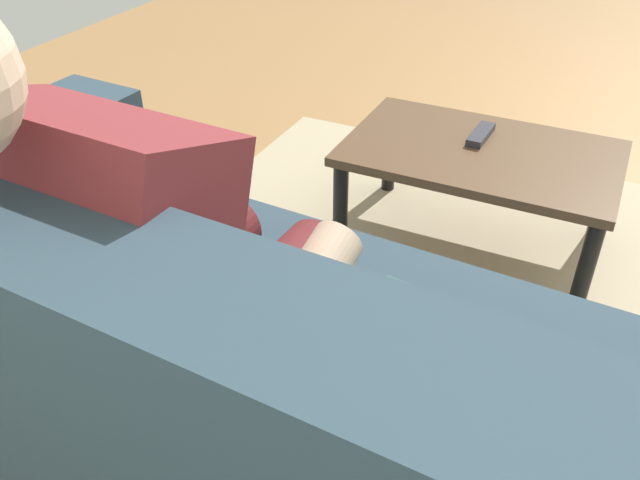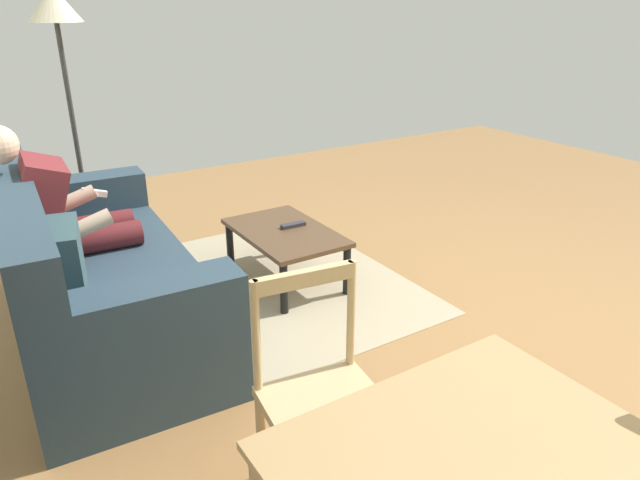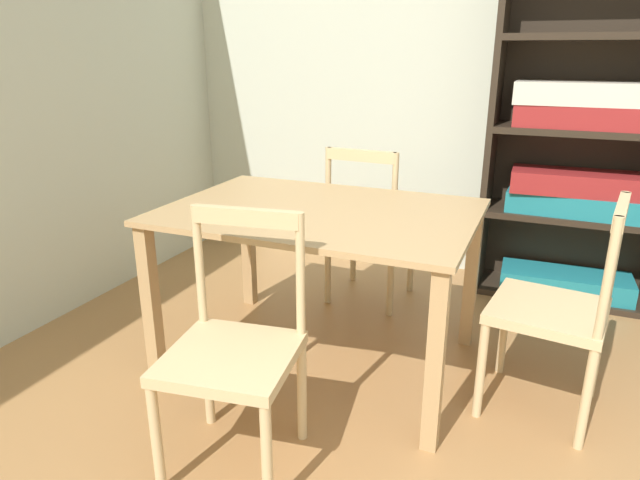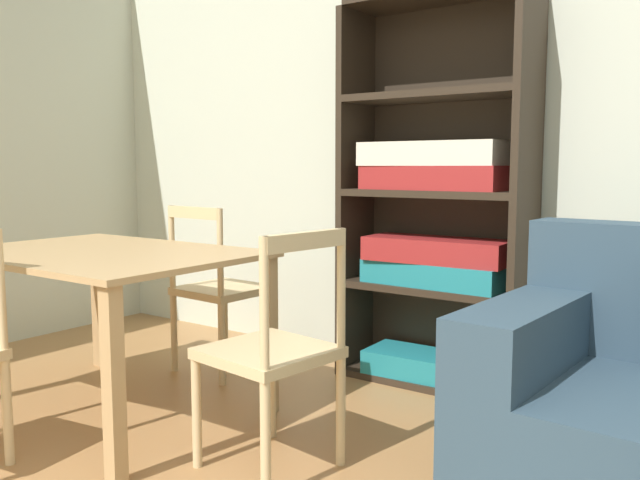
{
  "view_description": "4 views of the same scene",
  "coord_description": "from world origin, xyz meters",
  "px_view_note": "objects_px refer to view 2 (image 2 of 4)",
  "views": [
    {
      "loc": [
        0.84,
        2.82,
        1.32
      ],
      "look_at": [
        1.22,
        2.04,
        0.73
      ],
      "focal_mm": 37.19,
      "sensor_mm": 36.0,
      "label": 1
    },
    {
      "loc": [
        -1.92,
        2.59,
        1.78
      ],
      "look_at": [
        -0.14,
        1.46,
        0.9
      ],
      "focal_mm": 32.54,
      "sensor_mm": 36.0,
      "label": 2
    },
    {
      "loc": [
        -0.59,
        -0.49,
        1.4
      ],
      "look_at": [
        -1.5,
        1.67,
        0.6
      ],
      "focal_mm": 31.23,
      "sensor_mm": 36.0,
      "label": 3
    },
    {
      "loc": [
        1.0,
        -0.15,
        1.12
      ],
      "look_at": [
        -0.14,
        1.46,
        0.9
      ],
      "focal_mm": 37.05,
      "sensor_mm": 36.0,
      "label": 4
    }
  ],
  "objects_px": {
    "person_lounging": "(66,219)",
    "couch": "(92,279)",
    "dining_chair_facing_couch": "(323,402)",
    "floor_lamp": "(58,30)",
    "coffee_table": "(285,237)",
    "tv_remote": "(293,225)"
  },
  "relations": [
    {
      "from": "coffee_table",
      "to": "person_lounging",
      "type": "bearing_deg",
      "value": 77.63
    },
    {
      "from": "tv_remote",
      "to": "floor_lamp",
      "type": "bearing_deg",
      "value": -140.35
    },
    {
      "from": "person_lounging",
      "to": "tv_remote",
      "type": "relative_size",
      "value": 6.94
    },
    {
      "from": "person_lounging",
      "to": "couch",
      "type": "bearing_deg",
      "value": -170.81
    },
    {
      "from": "couch",
      "to": "person_lounging",
      "type": "bearing_deg",
      "value": 9.19
    },
    {
      "from": "tv_remote",
      "to": "dining_chair_facing_couch",
      "type": "bearing_deg",
      "value": -24.23
    },
    {
      "from": "dining_chair_facing_couch",
      "to": "floor_lamp",
      "type": "xyz_separation_m",
      "value": [
        3.11,
        0.17,
        1.14
      ]
    },
    {
      "from": "dining_chair_facing_couch",
      "to": "person_lounging",
      "type": "bearing_deg",
      "value": 13.58
    },
    {
      "from": "person_lounging",
      "to": "floor_lamp",
      "type": "relative_size",
      "value": 0.63
    },
    {
      "from": "dining_chair_facing_couch",
      "to": "floor_lamp",
      "type": "bearing_deg",
      "value": 3.1
    },
    {
      "from": "couch",
      "to": "dining_chair_facing_couch",
      "type": "xyz_separation_m",
      "value": [
        -1.71,
        -0.44,
        0.11
      ]
    },
    {
      "from": "tv_remote",
      "to": "coffee_table",
      "type": "bearing_deg",
      "value": -68.84
    },
    {
      "from": "coffee_table",
      "to": "floor_lamp",
      "type": "distance_m",
      "value": 2.13
    },
    {
      "from": "tv_remote",
      "to": "dining_chair_facing_couch",
      "type": "xyz_separation_m",
      "value": [
        -1.73,
        0.88,
        0.07
      ]
    },
    {
      "from": "couch",
      "to": "coffee_table",
      "type": "relative_size",
      "value": 2.46
    },
    {
      "from": "tv_remote",
      "to": "floor_lamp",
      "type": "relative_size",
      "value": 0.09
    },
    {
      "from": "couch",
      "to": "tv_remote",
      "type": "distance_m",
      "value": 1.31
    },
    {
      "from": "tv_remote",
      "to": "floor_lamp",
      "type": "distance_m",
      "value": 2.11
    },
    {
      "from": "dining_chair_facing_couch",
      "to": "tv_remote",
      "type": "bearing_deg",
      "value": -26.86
    },
    {
      "from": "coffee_table",
      "to": "floor_lamp",
      "type": "bearing_deg",
      "value": 34.37
    },
    {
      "from": "dining_chair_facing_couch",
      "to": "floor_lamp",
      "type": "distance_m",
      "value": 3.32
    },
    {
      "from": "coffee_table",
      "to": "dining_chair_facing_couch",
      "type": "height_order",
      "value": "dining_chair_facing_couch"
    }
  ]
}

